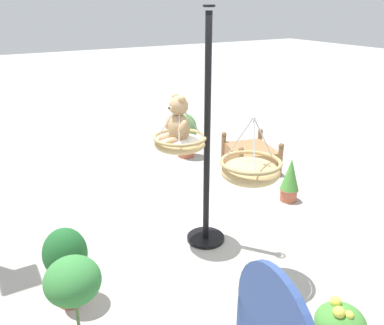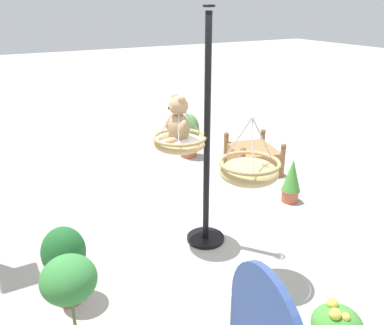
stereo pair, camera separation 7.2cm
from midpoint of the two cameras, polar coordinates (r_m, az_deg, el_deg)
name	(u,v)px [view 1 (the left image)]	position (r m, az deg, el deg)	size (l,w,h in m)	color
ground_plane	(199,234)	(4.91, 0.60, -10.18)	(40.00, 40.00, 0.00)	#ADAAA3
display_pole_central	(207,176)	(4.42, 1.63, -1.94)	(0.44, 0.44, 2.59)	black
hanging_basket_with_teddy	(180,142)	(4.29, -2.22, 2.92)	(0.58, 0.58, 0.52)	tan
teddy_bear	(178,122)	(4.21, -2.56, 5.74)	(0.36, 0.31, 0.52)	tan
hanging_basket_left_high	(251,170)	(3.70, 7.81, -1.09)	(0.57, 0.57, 0.63)	tan
wooden_planter_box	(250,157)	(6.70, 8.05, 0.77)	(1.01, 0.94, 0.56)	#9E7047
potted_plant_flowering_red	(66,261)	(3.88, -18.05, -13.26)	(0.39, 0.39, 0.77)	#AD563D
potted_plant_bushy_green	(186,134)	(7.13, -1.17, 4.08)	(0.39, 0.39, 0.79)	#AD563D
potted_plant_small_succulent	(290,180)	(5.70, 13.48, -2.47)	(0.26, 0.26, 0.63)	#AD563D
potted_plant_conical_shrub	(76,304)	(3.14, -16.92, -18.84)	(0.40, 0.40, 0.99)	#4C4C51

